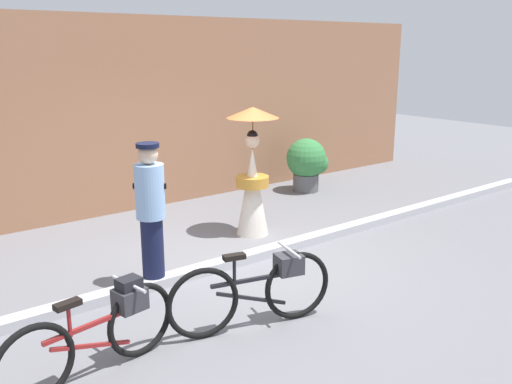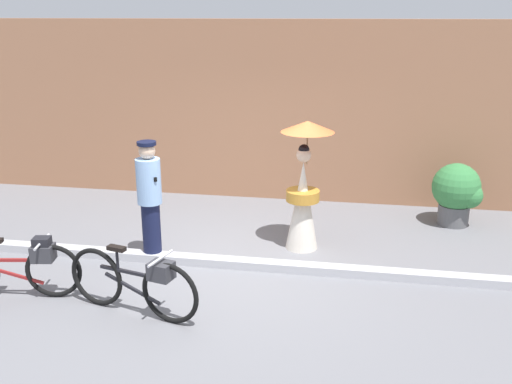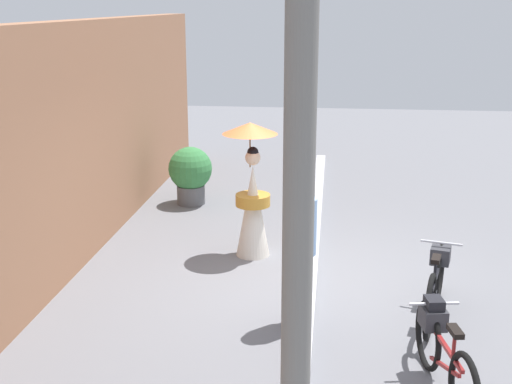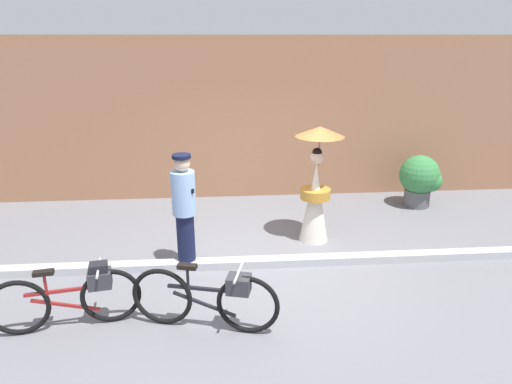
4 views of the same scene
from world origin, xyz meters
name	(u,v)px [view 2 (image 2 of 4)]	position (x,y,z in m)	size (l,w,h in m)	color
ground_plane	(232,267)	(0.00, 0.00, 0.00)	(30.00, 30.00, 0.00)	slate
building_wall	(269,111)	(0.00, 3.30, 1.63)	(14.00, 0.40, 3.27)	#9E6B4C
sidewalk_curb	(232,263)	(0.00, 0.00, 0.06)	(14.00, 0.20, 0.12)	#B2B2B7
bicycle_near_officer	(19,266)	(-2.38, -1.30, 0.42)	(1.69, 0.48, 0.79)	black
bicycle_far_side	(136,282)	(-0.81, -1.47, 0.42)	(1.72, 0.58, 0.82)	black
person_officer	(150,198)	(-1.17, 0.07, 0.92)	(0.34, 0.34, 1.72)	#141938
person_with_parasol	(304,187)	(0.89, 0.85, 0.95)	(0.77, 0.77, 1.92)	silver
potted_plant_by_door	(457,192)	(3.30, 2.24, 0.57)	(0.80, 0.78, 1.04)	#59595B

